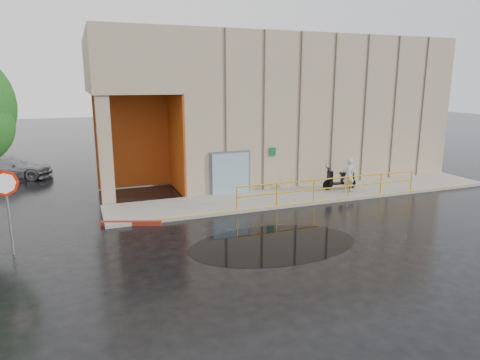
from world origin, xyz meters
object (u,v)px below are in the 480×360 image
object	(u,v)px
stop_sign	(6,195)
red_curb	(131,223)
car_c	(8,167)
person	(348,175)
scooter	(340,174)

from	to	relation	value
stop_sign	red_curb	distance (m)	4.74
stop_sign	car_c	world-z (taller)	stop_sign
stop_sign	red_curb	xyz separation A→B (m)	(4.00, 1.62, -1.96)
person	car_c	size ratio (longest dim) A/B	0.36
person	car_c	distance (m)	19.31
person	scooter	size ratio (longest dim) A/B	0.92
car_c	person	bearing A→B (deg)	-110.04
scooter	red_curb	xyz separation A→B (m)	(-10.74, -1.55, -0.87)
car_c	stop_sign	bearing A→B (deg)	-161.07
scooter	stop_sign	world-z (taller)	stop_sign
person	stop_sign	xyz separation A→B (m)	(-14.81, -2.56, 1.04)
person	stop_sign	size ratio (longest dim) A/B	0.60
person	scooter	distance (m)	0.61
stop_sign	red_curb	world-z (taller)	stop_sign
scooter	stop_sign	bearing A→B (deg)	-161.11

